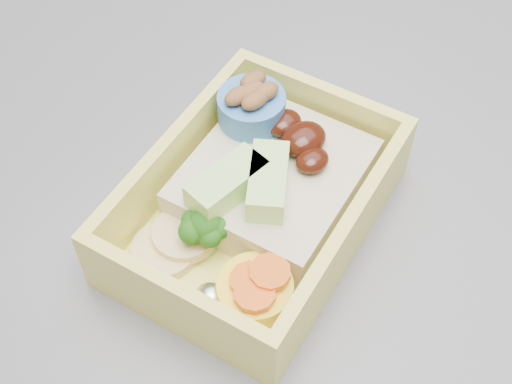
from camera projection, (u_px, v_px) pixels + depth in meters
island at (300, 373)px, 0.83m from camera, size 1.24×0.84×0.92m
bento_box at (258, 196)px, 0.39m from camera, size 0.19×0.16×0.06m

